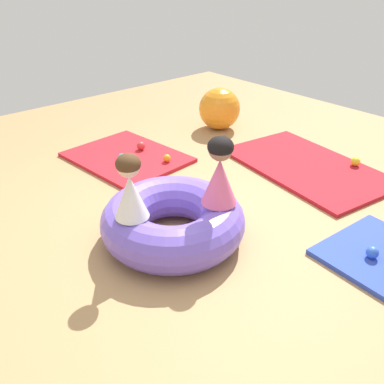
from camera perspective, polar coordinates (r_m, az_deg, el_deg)
ground_plane at (r=3.53m, az=-0.68°, el=-5.58°), size 8.00×8.00×0.00m
gym_mat_far_left at (r=4.87m, az=-8.74°, el=4.64°), size 1.34×1.10×0.04m
gym_mat_near_right at (r=4.76m, az=15.15°, el=3.33°), size 1.87×1.30×0.04m
inflatable_cushion at (r=3.36m, az=-2.57°, el=-3.86°), size 1.14×1.14×0.36m
child_in_white at (r=2.99m, az=-8.31°, el=0.63°), size 0.28×0.28×0.49m
child_in_pink at (r=3.14m, az=3.74°, el=2.74°), size 0.36×0.36×0.53m
play_ball_blue at (r=3.45m, az=23.05°, el=-7.47°), size 0.09×0.09×0.09m
play_ball_red at (r=4.97m, az=-6.87°, el=6.17°), size 0.10×0.10×0.10m
play_ball_orange at (r=4.64m, az=-3.39°, el=4.56°), size 0.09×0.09×0.09m
play_ball_yellow at (r=4.87m, az=21.10°, el=3.85°), size 0.10×0.10×0.10m
play_ball_teal at (r=4.69m, az=-9.36°, el=4.54°), size 0.09×0.09×0.09m
exercise_ball_large at (r=5.64m, az=3.71°, el=11.09°), size 0.54×0.54×0.54m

